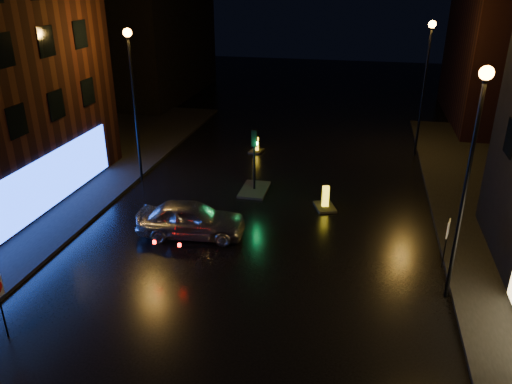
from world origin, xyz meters
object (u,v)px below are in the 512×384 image
silver_hatchback (191,219)px  bollard_far (256,149)px  traffic_signal (254,182)px  bollard_near (325,203)px  road_sign_right (447,233)px

silver_hatchback → bollard_far: silver_hatchback is taller
traffic_signal → bollard_far: (-1.28, 6.39, -0.29)m
traffic_signal → bollard_near: 4.21m
silver_hatchback → bollard_far: 11.96m
traffic_signal → bollard_near: bearing=-19.1°
traffic_signal → silver_hatchback: bearing=-106.7°
silver_hatchback → road_sign_right: size_ratio=2.29×
traffic_signal → road_sign_right: bearing=-33.1°
bollard_near → road_sign_right: road_sign_right is taller
silver_hatchback → road_sign_right: (10.76, -0.37, 0.76)m
traffic_signal → bollard_far: size_ratio=2.77×
bollard_far → road_sign_right: road_sign_right is taller
silver_hatchback → bollard_far: bearing=-8.2°
traffic_signal → bollard_near: traffic_signal is taller
road_sign_right → silver_hatchback: bearing=13.1°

